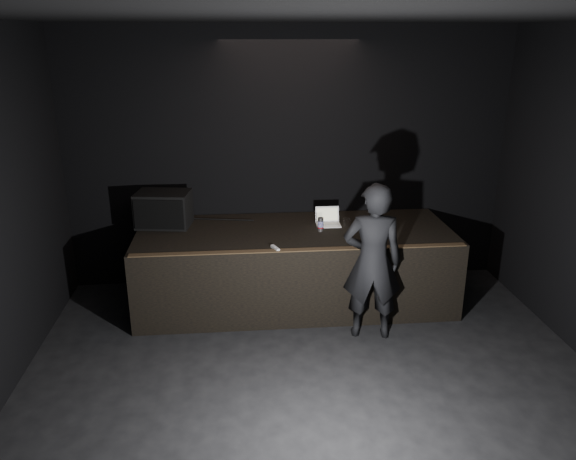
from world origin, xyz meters
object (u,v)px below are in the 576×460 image
(stage_riser, at_px, (295,266))
(person, at_px, (372,262))
(beer_can, at_px, (321,224))
(stage_monitor, at_px, (164,209))
(laptop, at_px, (328,220))

(stage_riser, distance_m, person, 1.30)
(beer_can, bearing_deg, stage_monitor, 168.44)
(stage_riser, xyz_separation_m, person, (0.79, -0.95, 0.42))
(stage_monitor, relative_size, laptop, 2.31)
(stage_monitor, height_order, beer_can, stage_monitor)
(stage_monitor, height_order, person, person)
(stage_riser, distance_m, stage_monitor, 1.85)
(laptop, xyz_separation_m, beer_can, (-0.14, -0.27, 0.03))
(stage_monitor, relative_size, person, 0.40)
(laptop, bearing_deg, beer_can, -115.64)
(stage_riser, bearing_deg, stage_monitor, 168.63)
(person, bearing_deg, beer_can, -54.31)
(stage_monitor, distance_m, beer_can, 2.04)
(person, bearing_deg, laptop, -66.25)
(laptop, distance_m, beer_can, 0.30)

